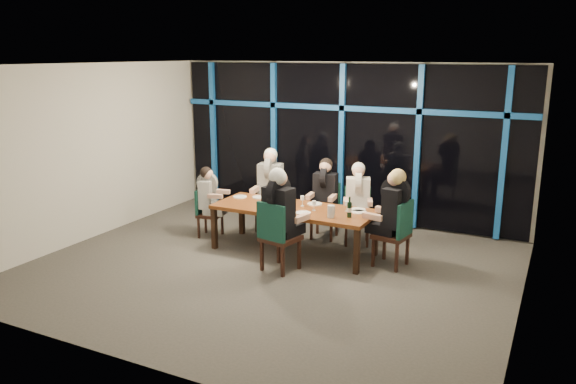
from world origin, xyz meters
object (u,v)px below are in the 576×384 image
chair_end_right (397,231)px  diner_far_right (358,192)px  water_pitcher (331,212)px  dining_table (294,211)px  chair_end_left (206,210)px  chair_near_mid (276,233)px  diner_far_left (270,178)px  diner_end_right (393,203)px  wine_bottle (349,209)px  diner_end_left (209,191)px  diner_far_mid (325,187)px  chair_far_left (271,198)px  chair_far_right (357,212)px  chair_far_mid (326,207)px  diner_near_mid (280,204)px

chair_end_right → diner_far_right: diner_far_right is taller
diner_far_right → water_pitcher: diner_far_right is taller
dining_table → chair_end_left: chair_end_left is taller
dining_table → diner_far_right: 1.17m
dining_table → chair_end_left: bearing=178.4°
dining_table → chair_end_right: 1.69m
chair_near_mid → diner_far_left: size_ratio=1.07×
diner_end_right → wine_bottle: 0.65m
chair_end_right → diner_end_right: 0.42m
diner_end_left → diner_far_left: bearing=-55.8°
chair_near_mid → diner_end_left: 2.06m
diner_far_left → diner_end_left: diner_far_left is taller
diner_far_mid → diner_end_left: 2.01m
dining_table → diner_end_right: bearing=3.7°
diner_far_right → diner_end_right: 1.10m
dining_table → diner_end_left: size_ratio=3.13×
chair_far_left → diner_far_right: bearing=-13.0°
chair_far_left → chair_end_right: (2.59, -0.86, 0.00)m
chair_far_left → water_pitcher: bearing=-45.6°
chair_near_mid → wine_bottle: bearing=-126.2°
chair_near_mid → diner_end_right: 1.79m
chair_end_right → diner_end_left: bearing=-80.5°
diner_far_mid → chair_far_right: bearing=-3.2°
chair_far_left → chair_far_right: (1.66, -0.03, -0.04)m
chair_far_right → diner_far_left: size_ratio=0.95×
diner_far_mid → wine_bottle: 1.31m
diner_far_mid → water_pitcher: diner_far_mid is taller
diner_far_mid → diner_end_left: (-1.83, -0.83, -0.10)m
chair_far_right → chair_near_mid: chair_near_mid is taller
chair_far_mid → chair_end_right: (1.52, -0.88, 0.04)m
diner_end_right → diner_near_mid: bearing=-48.7°
chair_end_right → diner_end_right: size_ratio=1.03×
chair_far_right → diner_end_right: 1.25m
diner_far_mid → wine_bottle: diner_far_mid is taller
chair_far_left → wine_bottle: (1.90, -1.07, 0.30)m
chair_far_mid → diner_far_mid: 0.39m
chair_far_left → chair_far_right: 1.67m
chair_end_right → diner_near_mid: diner_near_mid is taller
diner_near_mid → chair_near_mid: bearing=90.0°
dining_table → diner_far_left: (-0.89, 0.86, 0.30)m
chair_end_left → diner_end_left: 0.35m
diner_far_left → chair_near_mid: bearing=-68.6°
diner_end_right → chair_end_right: bearing=90.0°
chair_far_mid → chair_end_right: 1.76m
diner_end_right → chair_far_mid: bearing=-112.1°
diner_far_right → diner_end_left: diner_far_right is taller
diner_near_mid → diner_far_mid: bearing=-78.3°
chair_end_right → diner_end_left: 3.35m
chair_end_right → diner_far_mid: diner_far_mid is taller
chair_near_mid → diner_end_right: size_ratio=1.06×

